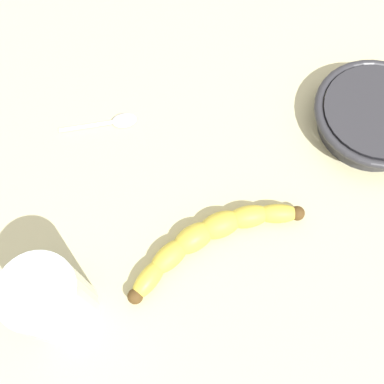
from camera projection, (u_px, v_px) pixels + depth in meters
wooden_tabletop at (210, 236)px, 62.39cm from camera, size 120.00×120.00×3.00cm
banana at (210, 237)px, 59.02cm from camera, size 19.14×17.98×3.33cm
smoothie_glass at (53, 301)px, 51.84cm from camera, size 8.28×8.28×12.23cm
ceramic_bowl at (374, 116)px, 64.79cm from camera, size 17.33×17.33×4.21cm
teaspoon at (120, 121)px, 66.94cm from camera, size 10.72×6.17×0.80cm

